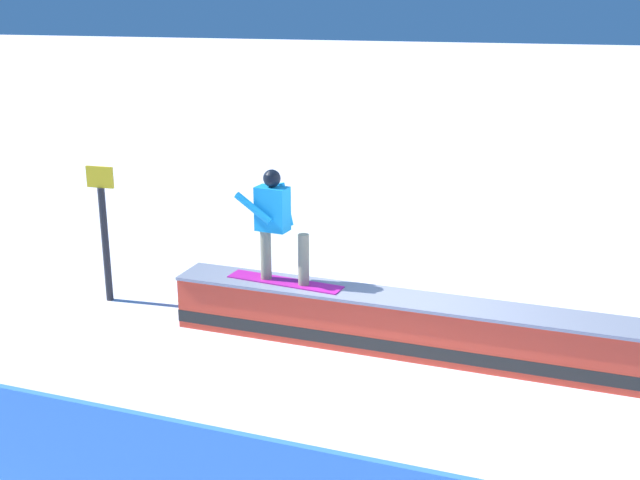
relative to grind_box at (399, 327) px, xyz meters
name	(u,v)px	position (x,y,z in m)	size (l,w,h in m)	color
ground_plane	(399,350)	(0.00, 0.00, -0.32)	(120.00, 120.00, 0.00)	white
grind_box	(399,327)	(0.00, 0.00, 0.00)	(5.88, 1.09, 0.71)	red
snowboarder	(276,222)	(1.62, -0.14, 1.17)	(1.56, 0.54, 1.45)	#B51B8D
trail_marker	(104,230)	(4.31, -0.58, 0.73)	(0.40, 0.10, 1.96)	#262628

